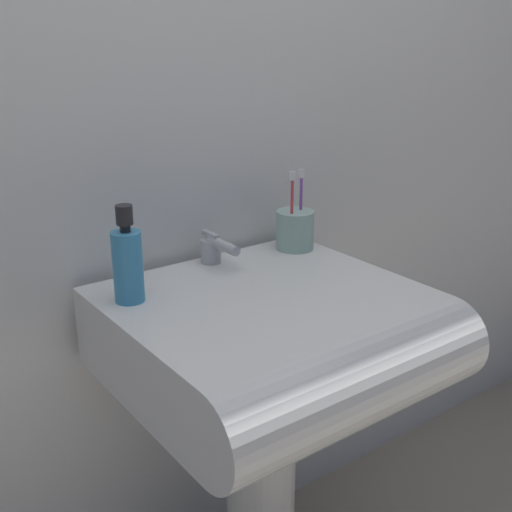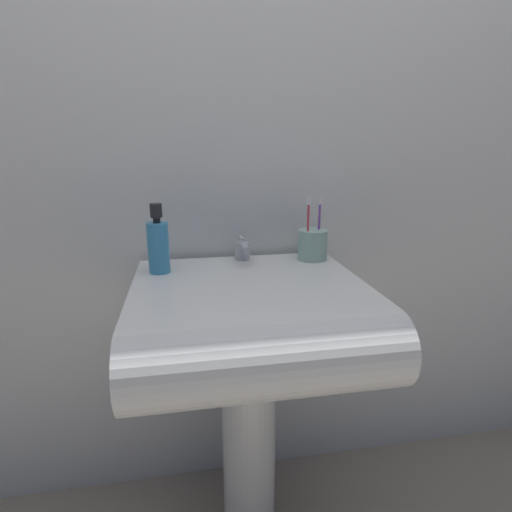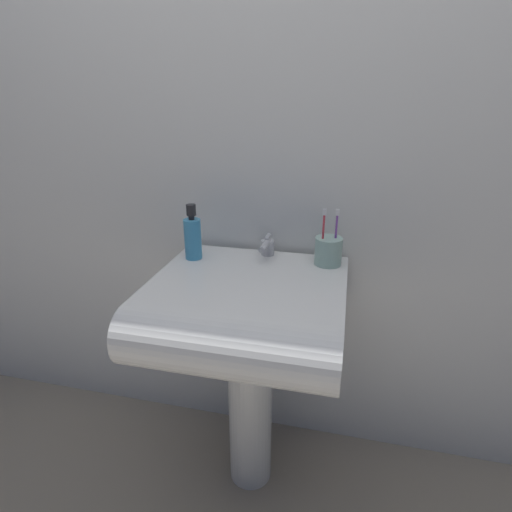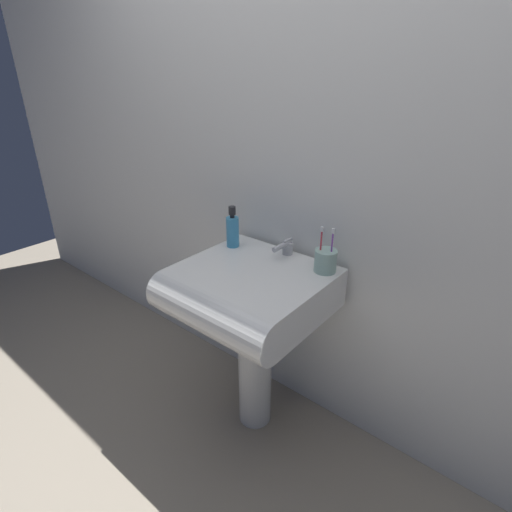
% 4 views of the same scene
% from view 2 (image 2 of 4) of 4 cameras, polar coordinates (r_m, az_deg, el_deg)
% --- Properties ---
extents(wall_back, '(5.00, 0.05, 2.40)m').
position_cam_2_polar(wall_back, '(1.27, -3.43, 17.10)').
color(wall_back, silver).
rests_on(wall_back, ground).
extents(sink_pedestal, '(0.15, 0.15, 0.66)m').
position_cam_2_polar(sink_pedestal, '(1.28, -1.02, -25.07)').
color(sink_pedestal, white).
rests_on(sink_pedestal, ground).
extents(sink_basin, '(0.59, 0.58, 0.17)m').
position_cam_2_polar(sink_basin, '(1.01, -0.54, -9.30)').
color(sink_basin, white).
rests_on(sink_basin, sink_pedestal).
extents(faucet, '(0.05, 0.13, 0.07)m').
position_cam_2_polar(faucet, '(1.21, -1.91, 0.98)').
color(faucet, '#B7B7BC').
rests_on(faucet, sink_basin).
extents(toothbrush_cup, '(0.09, 0.09, 0.19)m').
position_cam_2_polar(toothbrush_cup, '(1.23, 8.08, 1.67)').
color(toothbrush_cup, '#99BFB2').
rests_on(toothbrush_cup, sink_basin).
extents(soap_bottle, '(0.06, 0.06, 0.19)m').
position_cam_2_polar(soap_bottle, '(1.12, -13.80, 1.56)').
color(soap_bottle, '#3F99CC').
rests_on(soap_bottle, sink_basin).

